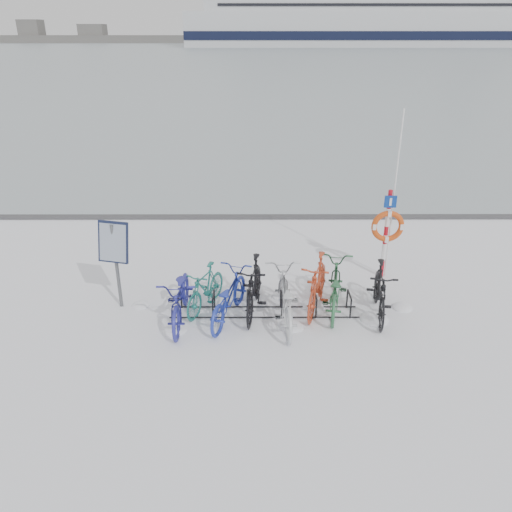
{
  "coord_description": "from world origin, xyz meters",
  "views": [
    {
      "loc": [
        -0.2,
        -9.24,
        5.52
      ],
      "look_at": [
        -0.18,
        0.6,
        1.07
      ],
      "focal_mm": 35.0,
      "sensor_mm": 36.0,
      "label": 1
    }
  ],
  "objects_px": {
    "bike_rack": "(264,305)",
    "cruise_ferry": "(370,11)",
    "info_board": "(114,247)",
    "lifebuoy_station": "(388,226)"
  },
  "relations": [
    {
      "from": "bike_rack",
      "to": "info_board",
      "type": "distance_m",
      "value": 3.38
    },
    {
      "from": "bike_rack",
      "to": "cruise_ferry",
      "type": "xyz_separation_m",
      "value": [
        42.46,
        195.28,
        12.11
      ]
    },
    {
      "from": "bike_rack",
      "to": "cruise_ferry",
      "type": "distance_m",
      "value": 200.21
    },
    {
      "from": "info_board",
      "to": "cruise_ferry",
      "type": "relative_size",
      "value": 0.01
    },
    {
      "from": "info_board",
      "to": "lifebuoy_station",
      "type": "xyz_separation_m",
      "value": [
        6.04,
        1.4,
        -0.07
      ]
    },
    {
      "from": "cruise_ferry",
      "to": "info_board",
      "type": "bearing_deg",
      "value": -103.16
    },
    {
      "from": "info_board",
      "to": "cruise_ferry",
      "type": "height_order",
      "value": "cruise_ferry"
    },
    {
      "from": "lifebuoy_station",
      "to": "cruise_ferry",
      "type": "relative_size",
      "value": 0.03
    },
    {
      "from": "info_board",
      "to": "cruise_ferry",
      "type": "distance_m",
      "value": 200.56
    },
    {
      "from": "bike_rack",
      "to": "cruise_ferry",
      "type": "bearing_deg",
      "value": 77.73
    }
  ]
}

